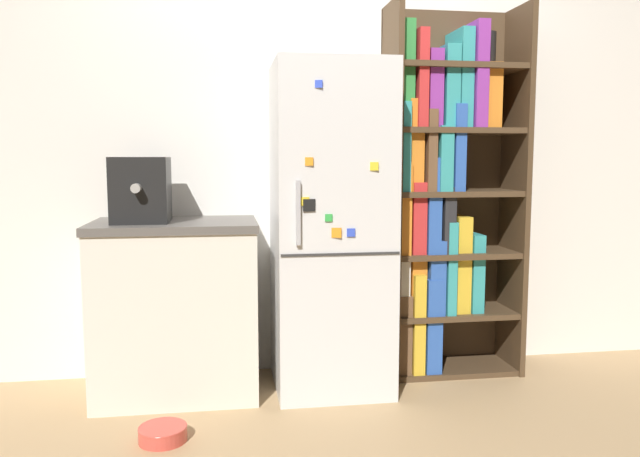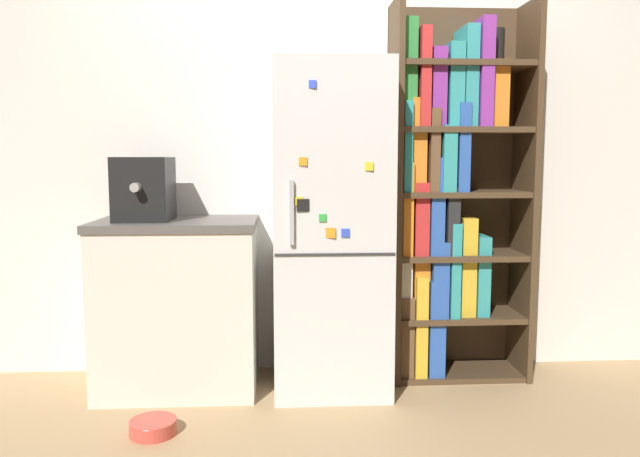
{
  "view_description": "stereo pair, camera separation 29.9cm",
  "coord_description": "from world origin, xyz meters",
  "px_view_note": "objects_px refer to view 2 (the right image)",
  "views": [
    {
      "loc": [
        -0.55,
        -3.01,
        1.2
      ],
      "look_at": [
        -0.05,
        0.15,
        0.84
      ],
      "focal_mm": 35.0,
      "sensor_mm": 36.0,
      "label": 1
    },
    {
      "loc": [
        -0.25,
        -3.04,
        1.2
      ],
      "look_at": [
        -0.05,
        0.15,
        0.84
      ],
      "focal_mm": 35.0,
      "sensor_mm": 36.0,
      "label": 2
    }
  ],
  "objects_px": {
    "refrigerator": "(330,228)",
    "pet_bowl": "(153,426)",
    "espresso_machine": "(144,189)",
    "bookshelf": "(444,198)"
  },
  "relations": [
    {
      "from": "refrigerator",
      "to": "pet_bowl",
      "type": "distance_m",
      "value": 1.27
    },
    {
      "from": "bookshelf",
      "to": "pet_bowl",
      "type": "distance_m",
      "value": 1.86
    },
    {
      "from": "refrigerator",
      "to": "bookshelf",
      "type": "xyz_separation_m",
      "value": [
        0.63,
        0.14,
        0.15
      ]
    },
    {
      "from": "pet_bowl",
      "to": "bookshelf",
      "type": "bearing_deg",
      "value": 25.51
    },
    {
      "from": "espresso_machine",
      "to": "bookshelf",
      "type": "bearing_deg",
      "value": 5.19
    },
    {
      "from": "refrigerator",
      "to": "bookshelf",
      "type": "height_order",
      "value": "bookshelf"
    },
    {
      "from": "bookshelf",
      "to": "espresso_machine",
      "type": "relative_size",
      "value": 5.48
    },
    {
      "from": "refrigerator",
      "to": "pet_bowl",
      "type": "height_order",
      "value": "refrigerator"
    },
    {
      "from": "refrigerator",
      "to": "bookshelf",
      "type": "relative_size",
      "value": 0.83
    },
    {
      "from": "bookshelf",
      "to": "espresso_machine",
      "type": "bearing_deg",
      "value": -174.81
    }
  ]
}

